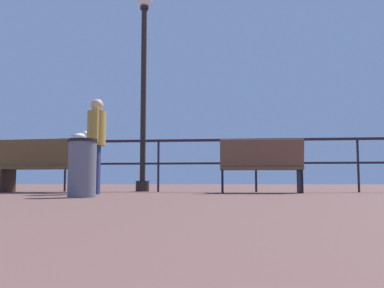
{
  "coord_description": "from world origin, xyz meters",
  "views": [
    {
      "loc": [
        1.5,
        1.79,
        0.21
      ],
      "look_at": [
        0.73,
        9.48,
        0.91
      ],
      "focal_mm": 38.37,
      "sensor_mm": 36.0,
      "label": 1
    }
  ],
  "objects_px": {
    "bench_near_right": "(261,164)",
    "seagull_on_rail": "(81,136)",
    "bench_near_left": "(45,163)",
    "person_at_railing": "(96,139)",
    "trash_bin": "(82,168)",
    "lamppost_center": "(144,68)"
  },
  "relations": [
    {
      "from": "bench_near_right",
      "to": "seagull_on_rail",
      "type": "height_order",
      "value": "seagull_on_rail"
    },
    {
      "from": "bench_near_left",
      "to": "person_at_railing",
      "type": "xyz_separation_m",
      "value": [
        1.27,
        -0.83,
        0.37
      ]
    },
    {
      "from": "person_at_railing",
      "to": "trash_bin",
      "type": "height_order",
      "value": "person_at_railing"
    },
    {
      "from": "bench_near_left",
      "to": "seagull_on_rail",
      "type": "relative_size",
      "value": 4.76
    },
    {
      "from": "bench_near_left",
      "to": "lamppost_center",
      "type": "distance_m",
      "value": 2.84
    },
    {
      "from": "bench_near_left",
      "to": "bench_near_right",
      "type": "bearing_deg",
      "value": 0.1
    },
    {
      "from": "lamppost_center",
      "to": "trash_bin",
      "type": "bearing_deg",
      "value": -91.84
    },
    {
      "from": "lamppost_center",
      "to": "trash_bin",
      "type": "relative_size",
      "value": 5.76
    },
    {
      "from": "bench_near_right",
      "to": "person_at_railing",
      "type": "height_order",
      "value": "person_at_railing"
    },
    {
      "from": "seagull_on_rail",
      "to": "trash_bin",
      "type": "distance_m",
      "value": 3.27
    },
    {
      "from": "bench_near_left",
      "to": "person_at_railing",
      "type": "distance_m",
      "value": 1.56
    },
    {
      "from": "bench_near_left",
      "to": "lamppost_center",
      "type": "xyz_separation_m",
      "value": [
        1.65,
        1.01,
        2.07
      ]
    },
    {
      "from": "seagull_on_rail",
      "to": "trash_bin",
      "type": "bearing_deg",
      "value": -68.67
    },
    {
      "from": "person_at_railing",
      "to": "seagull_on_rail",
      "type": "bearing_deg",
      "value": 118.62
    },
    {
      "from": "bench_near_left",
      "to": "bench_near_right",
      "type": "height_order",
      "value": "bench_near_left"
    },
    {
      "from": "lamppost_center",
      "to": "bench_near_left",
      "type": "bearing_deg",
      "value": -148.63
    },
    {
      "from": "bench_near_left",
      "to": "seagull_on_rail",
      "type": "xyz_separation_m",
      "value": [
        0.39,
        0.77,
        0.6
      ]
    },
    {
      "from": "bench_near_right",
      "to": "lamppost_center",
      "type": "distance_m",
      "value": 3.34
    },
    {
      "from": "bench_near_left",
      "to": "person_at_railing",
      "type": "relative_size",
      "value": 1.14
    },
    {
      "from": "bench_near_left",
      "to": "lamppost_center",
      "type": "relative_size",
      "value": 0.41
    },
    {
      "from": "bench_near_right",
      "to": "lamppost_center",
      "type": "bearing_deg",
      "value": 157.28
    },
    {
      "from": "lamppost_center",
      "to": "trash_bin",
      "type": "height_order",
      "value": "lamppost_center"
    }
  ]
}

